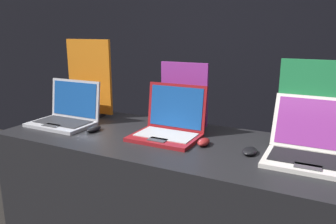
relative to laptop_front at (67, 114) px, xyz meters
name	(u,v)px	position (x,y,z in m)	size (l,w,h in m)	color
wall_back	(250,45)	(0.71, 1.80, 0.37)	(8.00, 0.05, 2.80)	black
display_counter	(169,218)	(0.71, 0.03, -0.55)	(1.91, 0.73, 0.97)	black
laptop_front	(67,114)	(0.00, 0.00, 0.00)	(0.39, 0.29, 0.27)	#B7B7BC
mouse_front	(94,129)	(0.26, -0.05, -0.05)	(0.06, 0.11, 0.03)	black
promo_stand_front	(90,80)	(0.00, 0.24, 0.19)	(0.35, 0.07, 0.52)	black
laptop_middle	(169,125)	(0.69, 0.06, 0.00)	(0.36, 0.31, 0.28)	maroon
mouse_middle	(204,142)	(0.92, 0.01, -0.04)	(0.06, 0.10, 0.04)	maroon
promo_stand_middle	(184,97)	(0.69, 0.26, 0.12)	(0.30, 0.07, 0.39)	black
laptop_back	(312,146)	(1.42, 0.06, 0.00)	(0.39, 0.38, 0.26)	silver
mouse_back	(250,151)	(1.16, 0.00, -0.05)	(0.07, 0.11, 0.03)	black
promo_stand_back	(318,106)	(1.42, 0.26, 0.15)	(0.38, 0.07, 0.44)	black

